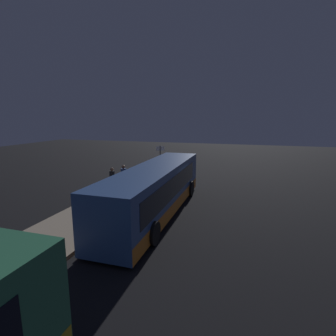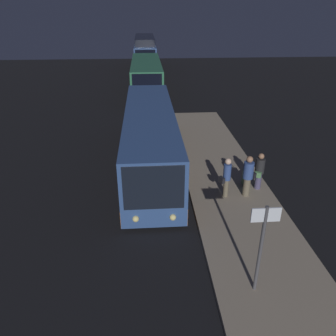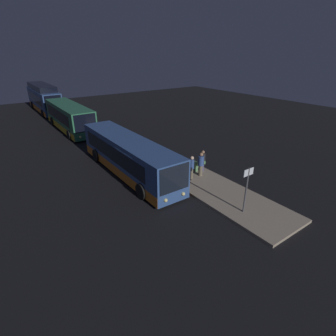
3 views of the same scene
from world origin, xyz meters
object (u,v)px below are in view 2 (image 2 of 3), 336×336
Objects in this scene: bus_lead at (150,138)px; bus_third at (145,55)px; sign_post at (262,240)px; passenger_boarding at (248,175)px; passenger_waiting at (227,176)px; passenger_with_bags at (259,170)px; bus_second at (146,78)px; suitcase at (246,178)px.

bus_third reaches higher than bus_lead.
passenger_boarding is at bearing 166.50° from sign_post.
passenger_with_bags is at bearing -96.10° from passenger_waiting.
passenger_with_bags is at bearing 14.22° from bus_second.
suitcase is (-0.35, -0.43, -0.53)m from passenger_with_bags.
bus_third is 6.57× the size of passenger_boarding.
bus_lead is 4.29× the size of sign_post.
passenger_boarding is at bearing 11.93° from bus_second.
bus_lead is 6.84× the size of passenger_waiting.
bus_lead is 14.92m from bus_second.
bus_lead is 5.25m from suitcase.
bus_third is (-13.08, -0.00, 0.36)m from bus_second.
bus_second reaches higher than suitcase.
bus_second reaches higher than sign_post.
passenger_waiting is at bearing -120.46° from passenger_boarding.
bus_second is 6.45× the size of passenger_waiting.
sign_post is (23.93, 2.75, 0.43)m from bus_second.
bus_second is 18.46m from suitcase.
bus_lead is at bearing -125.79° from suitcase.
bus_second is 24.09m from sign_post.
sign_post reaches higher than bus_lead.
bus_third reaches higher than bus_second.
bus_third is 4.27× the size of sign_post.
passenger_boarding is 1.86× the size of suitcase.
passenger_waiting is at bearing 9.22° from bus_second.
sign_post is (5.08, -0.31, 0.78)m from passenger_waiting.
bus_lead is 6.60× the size of passenger_boarding.
sign_post reaches higher than suitcase.
sign_post is at bearing 99.92° from passenger_with_bags.
passenger_with_bags is at bearing 53.91° from bus_lead.
bus_lead is 9.44m from sign_post.
passenger_waiting is 1.67m from passenger_with_bags.
passenger_boarding is at bearing -14.54° from suitcase.
bus_second reaches higher than bus_lead.
bus_third is at bearing -180.00° from bus_lead.
bus_second reaches higher than passenger_boarding.
bus_third is 6.81× the size of passenger_waiting.
bus_third is 37.12m from sign_post.
passenger_boarding is at bearing -113.76° from passenger_waiting.
passenger_with_bags reaches higher than suitcase.
bus_lead is 4.99m from passenger_waiting.
passenger_boarding is 1.08× the size of passenger_with_bags.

